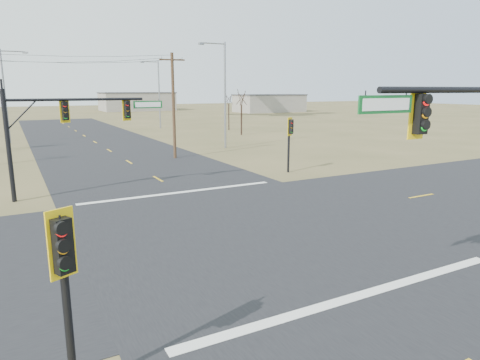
# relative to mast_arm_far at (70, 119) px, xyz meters

# --- Properties ---
(ground) EXTENTS (320.00, 320.00, 0.00)m
(ground) POSITION_rel_mast_arm_far_xyz_m (5.62, -9.94, -4.46)
(ground) COLOR brown
(ground) RESTS_ON ground
(road_ew) EXTENTS (160.00, 14.00, 0.02)m
(road_ew) POSITION_rel_mast_arm_far_xyz_m (5.62, -9.94, -4.45)
(road_ew) COLOR black
(road_ew) RESTS_ON ground
(road_ns) EXTENTS (14.00, 160.00, 0.02)m
(road_ns) POSITION_rel_mast_arm_far_xyz_m (5.62, -9.94, -4.45)
(road_ns) COLOR black
(road_ns) RESTS_ON ground
(stop_bar_near) EXTENTS (12.00, 0.40, 0.01)m
(stop_bar_near) POSITION_rel_mast_arm_far_xyz_m (5.62, -17.44, -4.43)
(stop_bar_near) COLOR silver
(stop_bar_near) RESTS_ON road_ns
(stop_bar_far) EXTENTS (12.00, 0.40, 0.01)m
(stop_bar_far) POSITION_rel_mast_arm_far_xyz_m (5.62, -2.44, -4.43)
(stop_bar_far) COLOR silver
(stop_bar_far) RESTS_ON road_ns
(mast_arm_far) EXTENTS (8.82, 0.53, 6.14)m
(mast_arm_far) POSITION_rel_mast_arm_far_xyz_m (0.00, 0.00, 0.00)
(mast_arm_far) COLOR black
(mast_arm_far) RESTS_ON ground
(pedestal_signal_ne) EXTENTS (0.67, 0.59, 4.13)m
(pedestal_signal_ne) POSITION_rel_mast_arm_far_xyz_m (15.04, -0.25, -1.42)
(pedestal_signal_ne) COLOR black
(pedestal_signal_ne) RESTS_ON ground
(pedestal_signal_sw) EXTENTS (0.68, 0.60, 3.98)m
(pedestal_signal_sw) POSITION_rel_mast_arm_far_xyz_m (-2.48, -17.99, -1.52)
(pedestal_signal_sw) COLOR black
(pedestal_signal_sw) RESTS_ON ground
(utility_pole_near) EXTENTS (2.25, 0.28, 9.20)m
(utility_pole_near) POSITION_rel_mast_arm_far_xyz_m (9.86, 10.30, 0.33)
(utility_pole_near) COLOR #4B3320
(utility_pole_near) RESTS_ON ground
(streetlight_a) EXTENTS (3.02, 0.46, 10.79)m
(streetlight_a) POSITION_rel_mast_arm_far_xyz_m (16.68, 14.28, 1.60)
(streetlight_a) COLOR gray
(streetlight_a) RESTS_ON ground
(streetlight_b) EXTENTS (2.93, 0.39, 10.46)m
(streetlight_b) POSITION_rel_mast_arm_far_xyz_m (18.04, 40.37, 1.42)
(streetlight_b) COLOR gray
(streetlight_b) RESTS_ON ground
(streetlight_c) EXTENTS (2.93, 0.43, 10.48)m
(streetlight_c) POSITION_rel_mast_arm_far_xyz_m (-2.95, 29.73, 1.42)
(streetlight_c) COLOR gray
(streetlight_c) RESTS_ON ground
(bare_tree_c) EXTENTS (3.03, 3.03, 6.46)m
(bare_tree_c) POSITION_rel_mast_arm_far_xyz_m (24.80, 25.23, 0.61)
(bare_tree_c) COLOR black
(bare_tree_c) RESTS_ON ground
(bare_tree_d) EXTENTS (2.63, 2.63, 5.88)m
(bare_tree_d) POSITION_rel_mast_arm_far_xyz_m (26.57, 32.52, 0.28)
(bare_tree_d) COLOR black
(bare_tree_d) RESTS_ON ground
(warehouse_mid) EXTENTS (20.00, 12.00, 5.00)m
(warehouse_mid) POSITION_rel_mast_arm_far_xyz_m (30.62, 100.06, -1.96)
(warehouse_mid) COLOR gray
(warehouse_mid) RESTS_ON ground
(warehouse_right) EXTENTS (18.00, 10.00, 4.50)m
(warehouse_right) POSITION_rel_mast_arm_far_xyz_m (60.62, 75.06, -2.21)
(warehouse_right) COLOR gray
(warehouse_right) RESTS_ON ground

